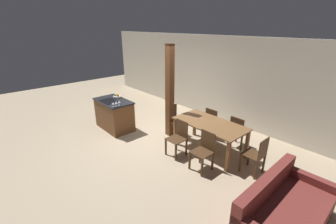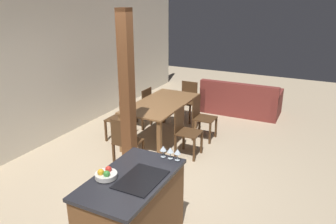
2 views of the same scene
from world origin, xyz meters
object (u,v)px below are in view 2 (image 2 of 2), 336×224
kitchen_island (133,212)px  dining_chair_foot_end (187,100)px  fruit_bowl (106,174)px  dining_chair_near_left (185,131)px  dining_chair_near_right (202,117)px  dining_chair_far_left (121,118)px  dining_table (162,108)px  couch (241,101)px  dining_chair_far_right (142,107)px  wine_glass_far (163,149)px  dining_chair_head_end (126,142)px  wine_glass_near (178,152)px  wine_glass_middle (170,150)px  timber_post (127,96)px

kitchen_island → dining_chair_foot_end: (4.02, 1.09, 0.01)m
fruit_bowl → dining_chair_near_left: fruit_bowl is taller
kitchen_island → dining_chair_near_right: size_ratio=1.44×
dining_chair_far_left → fruit_bowl: bearing=31.8°
dining_table → couch: couch is taller
kitchen_island → dining_chair_far_left: 2.96m
kitchen_island → dining_table: bearing=21.6°
kitchen_island → couch: (5.02, 0.11, -0.17)m
fruit_bowl → dining_chair_near_left: size_ratio=0.27×
dining_chair_foot_end → couch: 1.41m
dining_chair_far_left → dining_chair_far_right: bearing=-180.0°
fruit_bowl → dining_chair_foot_end: size_ratio=0.27×
dining_chair_foot_end → wine_glass_far: bearing=-71.1°
dining_chair_head_end → dining_chair_foot_end: size_ratio=1.00×
kitchen_island → wine_glass_far: bearing=-10.4°
dining_chair_near_right → dining_chair_far_right: size_ratio=1.00×
kitchen_island → wine_glass_near: size_ratio=8.89×
wine_glass_near → dining_chair_far_right: size_ratio=0.16×
wine_glass_near → wine_glass_middle: bearing=90.0°
wine_glass_middle → dining_chair_far_left: (1.82, 1.97, -0.56)m
kitchen_island → dining_chair_far_left: bearing=36.9°
wine_glass_middle → dining_chair_far_left: 2.74m
dining_chair_head_end → dining_chair_foot_end: same height
fruit_bowl → dining_table: 3.05m
wine_glass_near → dining_chair_far_left: 2.81m
wine_glass_middle → wine_glass_far: 0.09m
wine_glass_far → timber_post: 1.42m
dining_chair_far_left → couch: dining_chair_far_left is taller
wine_glass_near → dining_chair_near_left: size_ratio=0.16×
kitchen_island → dining_chair_foot_end: bearing=15.2°
dining_chair_far_right → dining_chair_foot_end: bearing=141.5°
dining_chair_near_right → couch: (1.86, -0.30, -0.18)m
fruit_bowl → dining_chair_far_right: (3.30, 1.56, -0.49)m
dining_table → dining_chair_near_left: (-0.40, -0.68, -0.21)m
wine_glass_middle → wine_glass_near: bearing=-90.0°
dining_chair_near_left → timber_post: 1.36m
wine_glass_near → dining_chair_head_end: wine_glass_near is taller
kitchen_island → dining_table: kitchen_island is taller
dining_chair_far_right → timber_post: bearing=24.9°
kitchen_island → wine_glass_near: bearing=-27.7°
dining_chair_far_right → dining_chair_head_end: same height
dining_chair_head_end → dining_chair_near_right: bearing=-112.4°
kitchen_island → wine_glass_far: wine_glass_far is taller
dining_chair_far_left → wine_glass_far: bearing=45.8°
wine_glass_far → dining_chair_head_end: wine_glass_far is taller
wine_glass_near → dining_chair_near_right: wine_glass_near is taller
dining_chair_head_end → fruit_bowl: bearing=117.9°
dining_chair_near_right → dining_chair_far_left: (-0.80, 1.36, 0.00)m
dining_chair_near_left → wine_glass_middle: bearing=-161.7°
wine_glass_near → dining_table: (2.22, 1.38, -0.35)m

